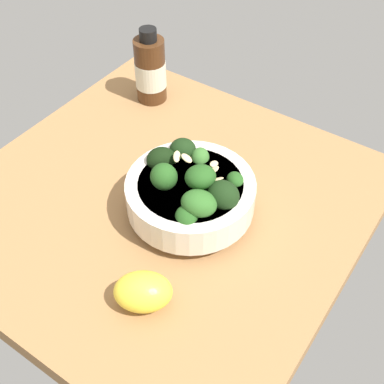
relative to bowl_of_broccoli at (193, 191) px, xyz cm
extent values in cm
cube|color=#996D42|center=(-0.34, 5.59, -6.15)|extent=(58.11, 58.11, 3.45)
cylinder|color=silver|center=(0.04, 0.15, -3.65)|extent=(10.16, 10.16, 1.53)
cylinder|color=silver|center=(0.04, 0.15, -0.59)|extent=(18.47, 18.47, 4.60)
cylinder|color=beige|center=(0.04, 0.15, 1.31)|extent=(14.91, 14.91, 0.80)
cylinder|color=#4A8F3C|center=(4.91, 2.03, -0.07)|extent=(1.46, 1.60, 1.76)
ellipsoid|color=#386B2B|center=(4.91, 2.03, 1.58)|extent=(4.62, 4.70, 4.12)
cylinder|color=#4A8F3C|center=(-0.19, -5.15, 0.30)|extent=(2.10, 2.14, 1.67)
ellipsoid|color=black|center=(-0.19, -5.15, 2.35)|extent=(4.60, 4.96, 4.44)
cylinder|color=#2F662B|center=(-0.01, -5.45, 0.56)|extent=(1.79, 1.67, 1.18)
ellipsoid|color=#386B2B|center=(-0.01, -5.45, 2.03)|extent=(5.86, 5.19, 5.15)
cylinder|color=#2F662B|center=(-5.75, -2.92, 0.04)|extent=(1.45, 1.53, 1.48)
ellipsoid|color=#23511C|center=(-5.75, -2.92, 1.56)|extent=(5.09, 4.58, 4.46)
cylinder|color=#3C7A32|center=(0.96, 6.22, 0.44)|extent=(1.89, 2.02, 1.56)
ellipsoid|color=black|center=(0.96, 6.22, 2.13)|extent=(6.16, 6.23, 4.36)
cylinder|color=#3C7A32|center=(-2.48, 3.12, 1.24)|extent=(1.87, 1.96, 1.13)
ellipsoid|color=#23511C|center=(-2.48, 3.12, 3.01)|extent=(5.81, 5.55, 5.13)
cylinder|color=#589D47|center=(-0.10, -1.49, 1.82)|extent=(1.73, 1.80, 1.85)
ellipsoid|color=#23511C|center=(-0.10, -1.49, 3.78)|extent=(6.67, 6.37, 5.32)
cylinder|color=#589D47|center=(1.49, -0.24, 1.09)|extent=(1.58, 1.44, 1.26)
ellipsoid|color=black|center=(1.49, -0.24, 2.41)|extent=(3.87, 4.12, 3.40)
cylinder|color=#589D47|center=(3.76, -4.64, 0.03)|extent=(1.41, 1.43, 1.67)
ellipsoid|color=#23511C|center=(3.76, -4.64, 1.61)|extent=(3.83, 3.88, 2.22)
cylinder|color=#2F662B|center=(-3.62, -3.48, 0.65)|extent=(2.29, 2.33, 1.77)
ellipsoid|color=#2D6023|center=(-3.62, -3.48, 2.65)|extent=(7.32, 6.60, 5.54)
cylinder|color=#3C7A32|center=(4.73, 5.05, 0.03)|extent=(1.91, 1.70, 1.59)
ellipsoid|color=black|center=(4.73, 5.05, 1.76)|extent=(5.85, 5.70, 4.00)
ellipsoid|color=#DBBC84|center=(0.08, -4.37, 3.42)|extent=(1.93, 1.96, 1.13)
ellipsoid|color=#DBBC84|center=(3.29, -1.32, 2.14)|extent=(2.05, 1.61, 0.84)
ellipsoid|color=#DBBC84|center=(1.30, 1.92, 4.24)|extent=(1.07, 1.87, 1.20)
ellipsoid|color=#DBBC84|center=(2.68, -1.74, 4.05)|extent=(1.84, 1.18, 0.96)
ellipsoid|color=#DBBC84|center=(1.07, 3.44, 3.97)|extent=(2.06, 1.71, 1.21)
ellipsoid|color=#DBBC84|center=(1.02, -3.44, 3.35)|extent=(2.04, 1.76, 0.93)
ellipsoid|color=yellow|center=(-16.33, -3.74, -1.97)|extent=(8.56, 9.14, 4.91)
cylinder|color=#472814|center=(19.44, 22.57, 1.51)|extent=(5.51, 5.51, 11.86)
cylinder|color=black|center=(19.44, 22.57, 8.50)|extent=(3.05, 3.05, 2.13)
cylinder|color=beige|center=(19.44, 22.57, 0.81)|extent=(5.62, 5.62, 4.84)
camera|label=1|loc=(-41.52, -28.39, 51.39)|focal=47.31mm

